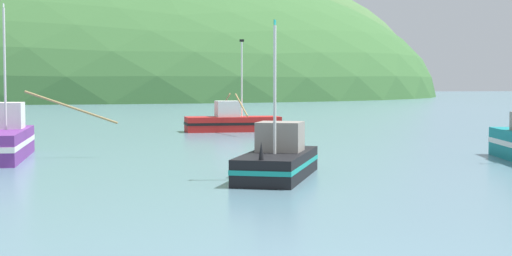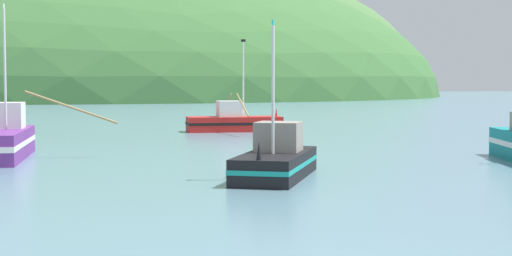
{
  "view_description": "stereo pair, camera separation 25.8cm",
  "coord_description": "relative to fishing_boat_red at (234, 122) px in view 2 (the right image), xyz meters",
  "views": [
    {
      "loc": [
        -3.94,
        -13.24,
        3.89
      ],
      "look_at": [
        2.67,
        28.01,
        1.4
      ],
      "focal_mm": 53.99,
      "sensor_mm": 36.0,
      "label": 1
    },
    {
      "loc": [
        -3.68,
        -13.28,
        3.89
      ],
      "look_at": [
        2.67,
        28.01,
        1.4
      ],
      "focal_mm": 53.99,
      "sensor_mm": 36.0,
      "label": 2
    }
  ],
  "objects": [
    {
      "name": "hill_mid_left",
      "position": [
        33.73,
        192.84,
        -0.79
      ],
      "size": [
        107.02,
        85.62,
        75.88
      ],
      "primitive_type": "ellipsoid",
      "color": "#47703D",
      "rests_on": "ground"
    },
    {
      "name": "hill_far_right",
      "position": [
        -27.6,
        160.35,
        -0.79
      ],
      "size": [
        209.64,
        167.71,
        75.23
      ],
      "primitive_type": "ellipsoid",
      "color": "#386633",
      "rests_on": "ground"
    },
    {
      "name": "fishing_boat_red",
      "position": [
        0.0,
        0.0,
        0.0
      ],
      "size": [
        7.6,
        11.94,
        7.27
      ],
      "rotation": [
        0.0,
        0.0,
        0.05
      ],
      "color": "red",
      "rests_on": "ground"
    },
    {
      "name": "fishing_boat_purple",
      "position": [
        -14.12,
        -19.65,
        0.14
      ],
      "size": [
        11.23,
        8.88,
        7.85
      ],
      "rotation": [
        0.0,
        0.0,
        4.73
      ],
      "color": "#6B2D84",
      "rests_on": "ground"
    },
    {
      "name": "fishing_boat_black",
      "position": [
        -1.9,
        -29.49,
        -0.07
      ],
      "size": [
        4.74,
        7.34,
        6.35
      ],
      "rotation": [
        0.0,
        0.0,
        4.34
      ],
      "color": "black",
      "rests_on": "ground"
    }
  ]
}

